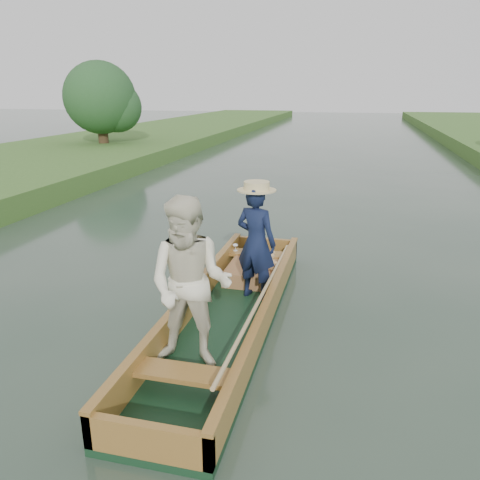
# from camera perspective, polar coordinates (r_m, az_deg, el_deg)

# --- Properties ---
(ground) EXTENTS (120.00, 120.00, 0.00)m
(ground) POSITION_cam_1_polar(r_m,az_deg,el_deg) (6.13, -1.37, -10.17)
(ground) COLOR #283D30
(ground) RESTS_ON ground
(trees_far) EXTENTS (22.76, 4.75, 4.21)m
(trees_far) POSITION_cam_1_polar(r_m,az_deg,el_deg) (18.46, 15.87, 15.61)
(trees_far) COLOR #47331E
(trees_far) RESTS_ON ground
(punt) EXTENTS (1.12, 5.00, 1.91)m
(punt) POSITION_cam_1_polar(r_m,az_deg,el_deg) (5.60, -2.24, -5.56)
(punt) COLOR #13321C
(punt) RESTS_ON ground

